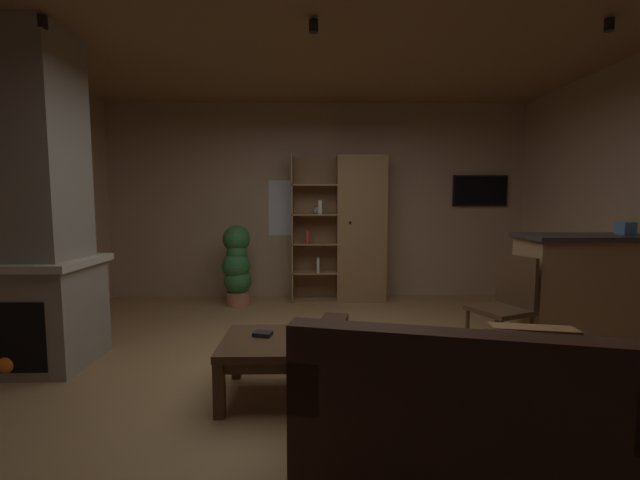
# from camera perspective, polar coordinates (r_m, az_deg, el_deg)

# --- Properties ---
(floor) EXTENTS (5.94, 5.54, 0.02)m
(floor) POSITION_cam_1_polar(r_m,az_deg,el_deg) (3.56, 0.12, -17.89)
(floor) COLOR #A37A4C
(floor) RESTS_ON ground
(wall_back) EXTENTS (6.06, 0.06, 2.77)m
(wall_back) POSITION_cam_1_polar(r_m,az_deg,el_deg) (6.07, -0.39, 5.29)
(wall_back) COLOR tan
(wall_back) RESTS_ON ground
(ceiling) EXTENTS (5.94, 5.54, 0.02)m
(ceiling) POSITION_cam_1_polar(r_m,az_deg,el_deg) (3.55, 0.13, 28.29)
(ceiling) COLOR #8E6B47
(window_pane_back) EXTENTS (0.65, 0.01, 0.79)m
(window_pane_back) POSITION_cam_1_polar(r_m,az_deg,el_deg) (6.04, -3.92, 4.36)
(window_pane_back) COLOR white
(stone_fireplace) EXTENTS (0.98, 0.82, 2.77)m
(stone_fireplace) POSITION_cam_1_polar(r_m,az_deg,el_deg) (4.22, -34.92, 2.45)
(stone_fireplace) COLOR gray
(stone_fireplace) RESTS_ON ground
(bookshelf_cabinet) EXTENTS (1.29, 0.41, 2.00)m
(bookshelf_cabinet) POSITION_cam_1_polar(r_m,az_deg,el_deg) (5.84, 4.74, 1.44)
(bookshelf_cabinet) COLOR #997047
(bookshelf_cabinet) RESTS_ON ground
(kitchen_bar_counter) EXTENTS (1.41, 0.58, 1.09)m
(kitchen_bar_counter) POSITION_cam_1_polar(r_m,az_deg,el_deg) (4.57, 33.69, -6.21)
(kitchen_bar_counter) COLOR #997047
(kitchen_bar_counter) RESTS_ON ground
(tissue_box) EXTENTS (0.13, 0.13, 0.11)m
(tissue_box) POSITION_cam_1_polar(r_m,az_deg,el_deg) (4.65, 36.17, 1.29)
(tissue_box) COLOR #598CBF
(tissue_box) RESTS_ON kitchen_bar_counter
(leather_couch) EXTENTS (1.70, 1.21, 0.84)m
(leather_couch) POSITION_cam_1_polar(r_m,az_deg,el_deg) (2.41, 18.16, -21.86)
(leather_couch) COLOR #382116
(leather_couch) RESTS_ON ground
(coffee_table) EXTENTS (0.66, 0.69, 0.42)m
(coffee_table) POSITION_cam_1_polar(r_m,az_deg,el_deg) (3.10, -6.92, -14.65)
(coffee_table) COLOR #4C331E
(coffee_table) RESTS_ON ground
(table_book_0) EXTENTS (0.15, 0.12, 0.03)m
(table_book_0) POSITION_cam_1_polar(r_m,az_deg,el_deg) (3.13, -7.81, -12.56)
(table_book_0) COLOR black
(table_book_0) RESTS_ON coffee_table
(dining_chair) EXTENTS (0.55, 0.55, 0.92)m
(dining_chair) POSITION_cam_1_polar(r_m,az_deg,el_deg) (3.99, 24.05, -7.62)
(dining_chair) COLOR #4C331E
(dining_chair) RESTS_ON ground
(potted_floor_plant) EXTENTS (0.39, 0.41, 1.07)m
(potted_floor_plant) POSITION_cam_1_polar(r_m,az_deg,el_deg) (5.66, -11.24, -3.30)
(potted_floor_plant) COLOR #B77051
(potted_floor_plant) RESTS_ON ground
(wall_mounted_tv) EXTENTS (0.78, 0.06, 0.44)m
(wall_mounted_tv) POSITION_cam_1_polar(r_m,az_deg,el_deg) (6.47, 20.94, 6.28)
(wall_mounted_tv) COLOR black
(track_light_spot_0) EXTENTS (0.07, 0.07, 0.09)m
(track_light_spot_0) POSITION_cam_1_polar(r_m,az_deg,el_deg) (4.00, -33.58, 23.51)
(track_light_spot_0) COLOR black
(track_light_spot_1) EXTENTS (0.07, 0.07, 0.09)m
(track_light_spot_1) POSITION_cam_1_polar(r_m,az_deg,el_deg) (3.52, -0.88, 27.07)
(track_light_spot_1) COLOR black
(track_light_spot_2) EXTENTS (0.07, 0.07, 0.09)m
(track_light_spot_2) POSITION_cam_1_polar(r_m,az_deg,el_deg) (4.10, 34.69, 22.95)
(track_light_spot_2) COLOR black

